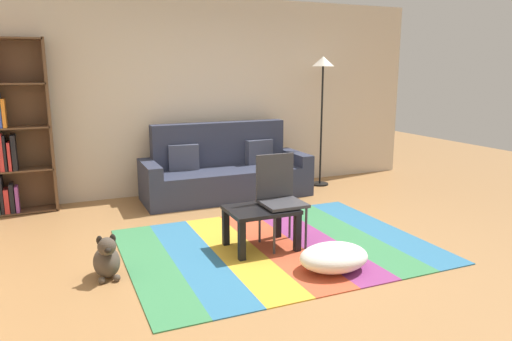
{
  "coord_description": "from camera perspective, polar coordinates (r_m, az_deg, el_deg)",
  "views": [
    {
      "loc": [
        -2.02,
        -3.99,
        1.72
      ],
      "look_at": [
        -0.02,
        0.61,
        0.65
      ],
      "focal_mm": 33.38,
      "sensor_mm": 36.0,
      "label": 1
    }
  ],
  "objects": [
    {
      "name": "couch",
      "position": [
        6.53,
        -3.72,
        -0.22
      ],
      "size": [
        2.26,
        0.8,
        1.0
      ],
      "color": "#2D3347",
      "rests_on": "ground_plane"
    },
    {
      "name": "dog",
      "position": [
        4.24,
        -17.45,
        -10.13
      ],
      "size": [
        0.22,
        0.35,
        0.4
      ],
      "color": "#473D33",
      "rests_on": "ground_plane"
    },
    {
      "name": "bookshelf",
      "position": [
        6.36,
        -28.3,
        3.94
      ],
      "size": [
        0.9,
        0.28,
        2.09
      ],
      "color": "brown",
      "rests_on": "ground_plane"
    },
    {
      "name": "coffee_table",
      "position": [
        4.61,
        0.6,
        -5.46
      ],
      "size": [
        0.65,
        0.51,
        0.4
      ],
      "color": "black",
      "rests_on": "rug"
    },
    {
      "name": "back_wall",
      "position": [
        6.85,
        -6.41,
        8.87
      ],
      "size": [
        6.8,
        0.1,
        2.7
      ],
      "primitive_type": "cube",
      "color": "beige",
      "rests_on": "ground_plane"
    },
    {
      "name": "ground_plane",
      "position": [
        4.79,
        3.15,
        -9.03
      ],
      "size": [
        14.0,
        14.0,
        0.0
      ],
      "primitive_type": "plane",
      "color": "#9E7042"
    },
    {
      "name": "tv_remote",
      "position": [
        4.65,
        1.22,
        -4.14
      ],
      "size": [
        0.08,
        0.16,
        0.02
      ],
      "primitive_type": "cube",
      "rotation": [
        0.0,
        0.0,
        0.27
      ],
      "color": "black",
      "rests_on": "coffee_table"
    },
    {
      "name": "standing_lamp",
      "position": [
        7.1,
        8.0,
        10.86
      ],
      "size": [
        0.32,
        0.32,
        1.9
      ],
      "color": "black",
      "rests_on": "ground_plane"
    },
    {
      "name": "rug",
      "position": [
        4.77,
        2.47,
        -9.03
      ],
      "size": [
        2.89,
        2.23,
        0.01
      ],
      "color": "#387F4C",
      "rests_on": "ground_plane"
    },
    {
      "name": "pouf",
      "position": [
        4.24,
        9.31,
        -10.22
      ],
      "size": [
        0.62,
        0.48,
        0.23
      ],
      "primitive_type": "ellipsoid",
      "color": "white",
      "rests_on": "rug"
    },
    {
      "name": "folding_chair",
      "position": [
        4.7,
        2.76,
        -2.59
      ],
      "size": [
        0.4,
        0.4,
        0.9
      ],
      "rotation": [
        0.0,
        0.0,
        -1.05
      ],
      "color": "#38383D",
      "rests_on": "ground_plane"
    }
  ]
}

